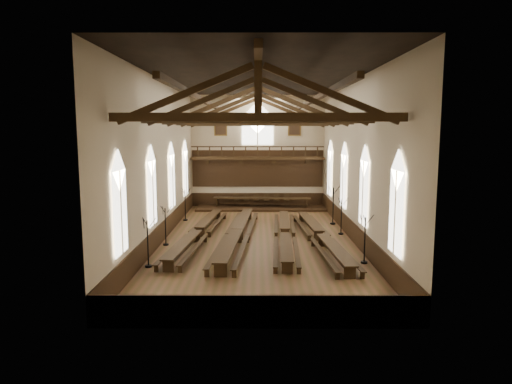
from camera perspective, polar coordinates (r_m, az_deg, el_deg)
ground at (r=29.00m, az=0.22°, el=-6.00°), size 26.00×26.00×0.00m
room_walls at (r=28.17m, az=0.22°, el=6.87°), size 26.00×26.00×26.00m
wainscot_band at (r=28.87m, az=0.22°, el=-4.85°), size 12.00×26.00×1.20m
side_windows at (r=28.35m, az=0.22°, el=1.36°), size 11.85×19.80×4.50m
end_window at (r=41.07m, az=0.20°, el=8.21°), size 2.80×0.12×3.80m
minstrels_gallery at (r=40.94m, az=0.20°, el=3.57°), size 11.80×1.24×3.70m
portraits at (r=41.07m, az=0.20°, el=8.04°), size 7.75×0.09×1.45m
roof_trusses at (r=28.20m, az=0.23°, el=10.43°), size 11.70×25.70×2.80m
refectory_row_a at (r=29.19m, az=-7.21°, el=-4.92°), size 2.04×14.18×0.72m
refectory_row_b at (r=28.54m, az=-2.31°, el=-5.05°), size 2.10×14.83×0.79m
refectory_row_c at (r=28.66m, az=3.69°, el=-5.16°), size 1.67×13.81×0.68m
refectory_row_d at (r=28.23m, az=8.07°, el=-5.38°), size 1.86×14.14×0.71m
dais at (r=40.15m, az=0.72°, el=-1.98°), size 11.40×3.12×0.21m
high_table at (r=40.03m, az=0.73°, el=-0.88°), size 8.62×1.74×0.80m
high_chairs at (r=40.87m, az=0.71°, el=-0.84°), size 5.01×0.52×1.06m
candelabrum_left_near at (r=23.83m, az=-13.34°, el=-7.34°), size 0.72×0.78×2.55m
candelabrum_left_mid at (r=28.06m, az=-11.23°, el=-5.09°), size 0.71×0.72×2.41m
candelabrum_left_far at (r=35.36m, az=-8.83°, el=-2.33°), size 0.70×0.76×2.50m
candelabrum_right_near at (r=24.52m, az=13.41°, el=-6.89°), size 0.74×0.78×2.58m
candelabrum_right_mid at (r=30.86m, az=10.60°, el=-3.86°), size 0.66×0.76×2.48m
candelabrum_right_far at (r=34.03m, az=9.60°, el=-2.56°), size 0.86×0.83×2.86m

